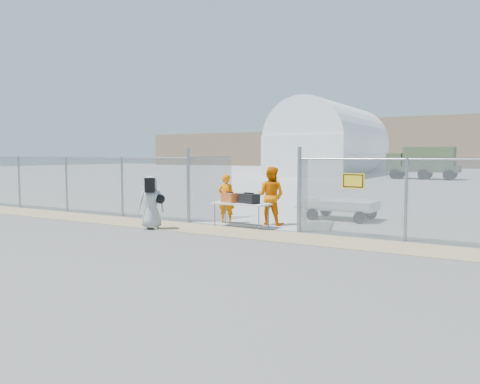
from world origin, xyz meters
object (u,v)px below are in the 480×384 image
Objects in this scene: folding_table at (241,215)px; security_worker_left at (226,199)px; security_worker_right at (271,196)px; utility_trailer at (342,209)px; visitor at (151,202)px.

security_worker_left reaches higher than folding_table.
security_worker_right reaches higher than folding_table.
security_worker_left is (-0.86, 0.51, 0.43)m from folding_table.
security_worker_left is 0.54× the size of utility_trailer.
security_worker_right reaches higher than security_worker_left.
security_worker_left reaches higher than utility_trailer.
folding_table is 0.96× the size of security_worker_right.
folding_table is 1.11× the size of security_worker_left.
security_worker_left is 1.50m from security_worker_right.
folding_table is 1.21m from security_worker_right.
security_worker_right is 3.81m from visitor.
visitor reaches higher than utility_trailer.
security_worker_left is 1.00× the size of visitor.
folding_table is 2.81m from visitor.
visitor is (-2.20, -1.69, 0.43)m from folding_table.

